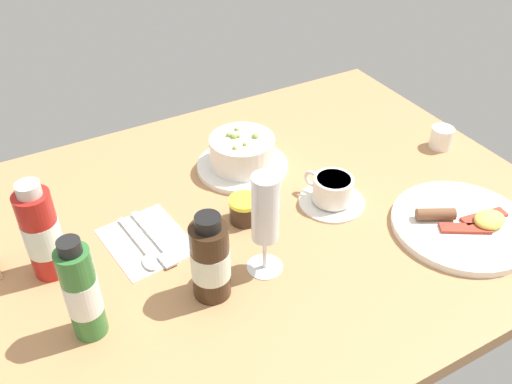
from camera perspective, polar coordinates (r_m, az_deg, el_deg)
ground_plane at (r=106.44cm, az=0.37°, el=-2.92°), size 110.00×84.00×3.00cm
porridge_bowl at (r=115.38cm, az=-1.41°, el=3.90°), size 19.00×19.00×8.20cm
cutlery_setting at (r=101.27cm, az=-11.03°, el=-4.98°), size 14.92×17.46×0.90cm
coffee_cup at (r=107.66cm, az=7.76°, el=0.03°), size 12.80×12.80×5.77cm
creamer_jug at (r=129.63cm, az=18.39°, el=5.30°), size 5.04×5.66×5.34cm
wine_glass at (r=87.29cm, az=0.96°, el=-2.24°), size 6.12×6.12×18.80cm
jam_jar at (r=103.02cm, az=-1.33°, el=-1.66°), size 5.73×5.73×4.89cm
sauce_bottle_brown at (r=86.64cm, az=-4.68°, el=-6.92°), size 6.19×6.19×15.66cm
sauce_bottle_green at (r=83.85cm, az=-17.33°, el=-9.73°), size 5.03×5.03×17.97cm
sauce_bottle_red at (r=95.32cm, az=-20.98°, el=-3.96°), size 5.89×5.89×18.02cm
breakfast_plate at (r=108.61cm, az=20.33°, el=-3.13°), size 25.33×25.33×3.70cm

